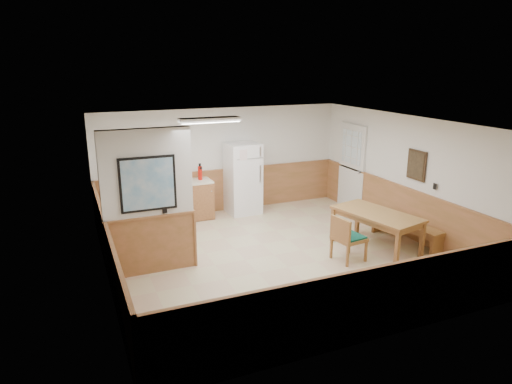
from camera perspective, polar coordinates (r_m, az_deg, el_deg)
name	(u,v)px	position (r m, az deg, el deg)	size (l,w,h in m)	color
ground	(274,255)	(8.73, 2.28, -7.87)	(6.00, 6.00, 0.00)	beige
ceiling	(276,123)	(8.05, 2.48, 8.64)	(6.00, 6.00, 0.02)	silver
back_wall	(222,160)	(11.01, -4.29, 3.97)	(6.00, 0.02, 2.50)	silver
right_wall	(406,176)	(9.92, 18.27, 1.88)	(0.02, 6.00, 2.50)	silver
left_wall	(103,212)	(7.58, -18.64, -2.35)	(0.02, 6.00, 2.50)	silver
wainscot_back	(223,191)	(11.17, -4.18, 0.18)	(6.00, 0.04, 1.00)	#B06C46
wainscot_right	(402,211)	(10.11, 17.81, -2.26)	(0.04, 6.00, 1.00)	#B06C46
wainscot_left	(108,255)	(7.84, -18.01, -7.56)	(0.04, 6.00, 1.00)	#B06C46
partition_wall	(148,204)	(7.85, -13.30, -1.46)	(1.50, 0.20, 2.50)	silver
kitchen_counter	(177,201)	(10.60, -9.84, -1.11)	(2.20, 0.61, 1.00)	#A06938
exterior_door	(351,167)	(11.40, 11.85, 3.06)	(0.07, 1.02, 2.15)	silver
kitchen_window	(132,155)	(10.47, -15.26, 4.50)	(0.80, 0.04, 1.00)	silver
wall_painting	(416,165)	(9.62, 19.42, 3.19)	(0.04, 0.50, 0.60)	#352415
fluorescent_fixture	(210,120)	(8.98, -5.81, 8.97)	(1.20, 0.30, 0.09)	silver
refrigerator	(243,178)	(10.89, -1.66, 1.71)	(0.77, 0.73, 1.70)	white
dining_table	(377,217)	(9.05, 14.85, -3.07)	(1.20, 1.84, 0.75)	#AE833F
dining_bench	(406,227)	(9.66, 18.29, -4.12)	(0.56, 1.64, 0.45)	#AE833F
dining_chair	(345,236)	(8.45, 11.10, -5.38)	(0.76, 0.57, 0.85)	#AE833F
fire_extinguisher	(200,173)	(10.60, -7.01, 2.43)	(0.12, 0.12, 0.39)	red
soap_bottle	(137,182)	(10.30, -14.60, 1.25)	(0.07, 0.07, 0.21)	green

